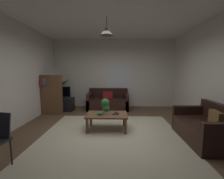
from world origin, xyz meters
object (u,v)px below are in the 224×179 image
object	(u,v)px
pendant_lamp	(107,31)
couch_right_side	(205,129)
remote_on_table_1	(116,114)
potted_palm_corner	(62,94)
tv_stand	(62,104)
couch_under_window	(108,102)
bookshelf_corner	(52,94)
coffee_table	(107,116)
book_on_table_0	(100,115)
remote_on_table_0	(117,113)
book_on_table_1	(100,113)
potted_plant_on_table	(105,106)
tv	(61,92)

from	to	relation	value
pendant_lamp	couch_right_side	bearing A→B (deg)	-15.14
remote_on_table_1	potted_palm_corner	world-z (taller)	potted_palm_corner
pendant_lamp	tv_stand	bearing A→B (deg)	135.04
couch_under_window	potted_palm_corner	world-z (taller)	potted_palm_corner
couch_right_side	bookshelf_corner	size ratio (longest dim) A/B	1.01
coffee_table	potted_palm_corner	distance (m)	3.16
book_on_table_0	bookshelf_corner	size ratio (longest dim) A/B	0.09
remote_on_table_0	couch_under_window	bearing A→B (deg)	-109.08
book_on_table_1	potted_palm_corner	world-z (taller)	potted_palm_corner
potted_plant_on_table	potted_palm_corner	distance (m)	3.11
book_on_table_0	tv_stand	distance (m)	2.60
couch_under_window	potted_plant_on_table	world-z (taller)	potted_plant_on_table
book_on_table_1	bookshelf_corner	xyz separation A→B (m)	(-1.88, 1.48, 0.26)
couch_under_window	book_on_table_0	bearing A→B (deg)	-92.04
book_on_table_1	tv	xyz separation A→B (m)	(-1.69, 1.92, 0.27)
couch_right_side	remote_on_table_0	size ratio (longest dim) A/B	8.87
coffee_table	bookshelf_corner	distance (m)	2.52
couch_right_side	coffee_table	bearing A→B (deg)	-105.14
book_on_table_1	potted_palm_corner	xyz separation A→B (m)	(-1.86, 2.48, 0.12)
book_on_table_1	remote_on_table_0	bearing A→B (deg)	20.44
potted_plant_on_table	pendant_lamp	xyz separation A→B (m)	(0.04, -0.03, 1.87)
bookshelf_corner	remote_on_table_1	bearing A→B (deg)	-32.37
bookshelf_corner	pendant_lamp	world-z (taller)	pendant_lamp
couch_right_side	remote_on_table_0	xyz separation A→B (m)	(-1.94, 0.68, 0.16)
coffee_table	tv_stand	world-z (taller)	tv_stand
book_on_table_0	bookshelf_corner	distance (m)	2.43
remote_on_table_1	tv	size ratio (longest dim) A/B	0.23
bookshelf_corner	couch_right_side	bearing A→B (deg)	-25.16
remote_on_table_1	pendant_lamp	xyz separation A→B (m)	(-0.23, 0.04, 2.07)
tv	tv_stand	bearing A→B (deg)	90.00
couch_under_window	potted_palm_corner	distance (m)	2.00
couch_right_side	tv_stand	distance (m)	4.76
book_on_table_1	tv_stand	xyz separation A→B (m)	(-1.69, 1.95, -0.21)
coffee_table	remote_on_table_1	xyz separation A→B (m)	(0.23, -0.04, 0.08)
couch_under_window	pendant_lamp	world-z (taller)	pendant_lamp
couch_right_side	bookshelf_corner	xyz separation A→B (m)	(-4.26, 2.00, 0.44)
couch_under_window	potted_palm_corner	bearing A→B (deg)	172.22
coffee_table	book_on_table_1	bearing A→B (deg)	-156.76
remote_on_table_0	potted_plant_on_table	bearing A→B (deg)	-17.34
book_on_table_1	remote_on_table_0	xyz separation A→B (m)	(0.44, 0.16, -0.02)
coffee_table	remote_on_table_1	distance (m)	0.24
couch_under_window	potted_plant_on_table	bearing A→B (deg)	-88.62
couch_right_side	potted_plant_on_table	xyz separation A→B (m)	(-2.24, 0.62, 0.36)
book_on_table_0	book_on_table_1	distance (m)	0.03
remote_on_table_1	potted_plant_on_table	world-z (taller)	potted_plant_on_table
coffee_table	pendant_lamp	size ratio (longest dim) A/B	2.30
potted_plant_on_table	potted_palm_corner	world-z (taller)	potted_palm_corner
remote_on_table_0	potted_plant_on_table	size ratio (longest dim) A/B	0.40
remote_on_table_0	bookshelf_corner	distance (m)	2.68
couch_under_window	remote_on_table_1	bearing A→B (deg)	-81.76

